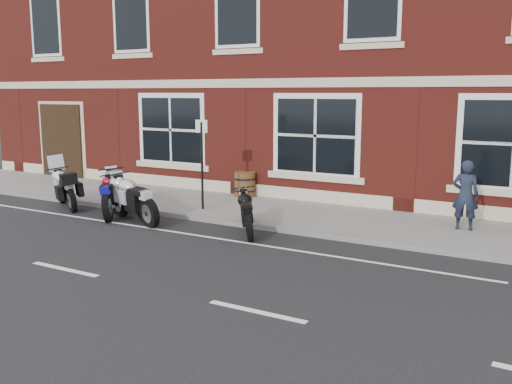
{
  "coord_description": "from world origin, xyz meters",
  "views": [
    {
      "loc": [
        7.94,
        -9.79,
        3.15
      ],
      "look_at": [
        1.31,
        1.6,
        0.83
      ],
      "focal_mm": 40.0,
      "sensor_mm": 36.0,
      "label": 1
    }
  ],
  "objects_px": {
    "moto_sport_red": "(113,192)",
    "moto_sport_black": "(128,195)",
    "moto_touring_silver": "(66,187)",
    "parking_sign": "(202,158)",
    "moto_naked_black": "(249,211)",
    "pedestrian_left": "(465,195)",
    "moto_sport_silver": "(134,197)",
    "barrel_planter": "(245,184)"
  },
  "relations": [
    {
      "from": "pedestrian_left",
      "to": "moto_sport_silver",
      "type": "bearing_deg",
      "value": 13.96
    },
    {
      "from": "moto_sport_red",
      "to": "pedestrian_left",
      "type": "height_order",
      "value": "pedestrian_left"
    },
    {
      "from": "moto_naked_black",
      "to": "pedestrian_left",
      "type": "xyz_separation_m",
      "value": [
        4.22,
        2.3,
        0.39
      ]
    },
    {
      "from": "moto_sport_silver",
      "to": "moto_naked_black",
      "type": "distance_m",
      "value": 3.07
    },
    {
      "from": "moto_sport_black",
      "to": "moto_sport_silver",
      "type": "relative_size",
      "value": 0.98
    },
    {
      "from": "moto_sport_silver",
      "to": "moto_sport_red",
      "type": "bearing_deg",
      "value": 94.5
    },
    {
      "from": "moto_touring_silver",
      "to": "moto_sport_silver",
      "type": "height_order",
      "value": "moto_touring_silver"
    },
    {
      "from": "moto_sport_red",
      "to": "moto_sport_black",
      "type": "bearing_deg",
      "value": -42.73
    },
    {
      "from": "moto_sport_red",
      "to": "moto_naked_black",
      "type": "distance_m",
      "value": 4.06
    },
    {
      "from": "moto_touring_silver",
      "to": "moto_naked_black",
      "type": "relative_size",
      "value": 1.12
    },
    {
      "from": "moto_sport_black",
      "to": "pedestrian_left",
      "type": "relative_size",
      "value": 1.39
    },
    {
      "from": "moto_naked_black",
      "to": "pedestrian_left",
      "type": "height_order",
      "value": "pedestrian_left"
    },
    {
      "from": "moto_naked_black",
      "to": "moto_sport_black",
      "type": "bearing_deg",
      "value": 147.81
    },
    {
      "from": "moto_naked_black",
      "to": "pedestrian_left",
      "type": "bearing_deg",
      "value": -5.85
    },
    {
      "from": "moto_sport_red",
      "to": "moto_touring_silver",
      "type": "bearing_deg",
      "value": 139.95
    },
    {
      "from": "moto_touring_silver",
      "to": "parking_sign",
      "type": "relative_size",
      "value": 0.82
    },
    {
      "from": "barrel_planter",
      "to": "parking_sign",
      "type": "distance_m",
      "value": 2.32
    },
    {
      "from": "moto_sport_black",
      "to": "pedestrian_left",
      "type": "xyz_separation_m",
      "value": [
        7.69,
        2.43,
        0.33
      ]
    },
    {
      "from": "moto_touring_silver",
      "to": "moto_naked_black",
      "type": "xyz_separation_m",
      "value": [
        5.9,
        -0.03,
        -0.06
      ]
    },
    {
      "from": "moto_sport_silver",
      "to": "barrel_planter",
      "type": "relative_size",
      "value": 3.07
    },
    {
      "from": "moto_sport_red",
      "to": "parking_sign",
      "type": "distance_m",
      "value": 2.47
    },
    {
      "from": "moto_touring_silver",
      "to": "moto_sport_black",
      "type": "bearing_deg",
      "value": -63.37
    },
    {
      "from": "moto_sport_red",
      "to": "moto_naked_black",
      "type": "height_order",
      "value": "moto_sport_red"
    },
    {
      "from": "moto_sport_black",
      "to": "pedestrian_left",
      "type": "bearing_deg",
      "value": -57.02
    },
    {
      "from": "moto_sport_red",
      "to": "moto_naked_black",
      "type": "xyz_separation_m",
      "value": [
        4.05,
        0.07,
        -0.09
      ]
    },
    {
      "from": "moto_naked_black",
      "to": "barrel_planter",
      "type": "distance_m",
      "value": 3.96
    },
    {
      "from": "moto_sport_black",
      "to": "parking_sign",
      "type": "distance_m",
      "value": 2.1
    },
    {
      "from": "moto_sport_black",
      "to": "barrel_planter",
      "type": "bearing_deg",
      "value": -5.65
    },
    {
      "from": "moto_touring_silver",
      "to": "parking_sign",
      "type": "bearing_deg",
      "value": -41.73
    },
    {
      "from": "moto_sport_red",
      "to": "moto_sport_black",
      "type": "xyz_separation_m",
      "value": [
        0.59,
        -0.06,
        -0.03
      ]
    },
    {
      "from": "barrel_planter",
      "to": "moto_naked_black",
      "type": "bearing_deg",
      "value": -57.5
    },
    {
      "from": "moto_sport_red",
      "to": "moto_sport_black",
      "type": "distance_m",
      "value": 0.59
    },
    {
      "from": "pedestrian_left",
      "to": "parking_sign",
      "type": "height_order",
      "value": "parking_sign"
    },
    {
      "from": "pedestrian_left",
      "to": "parking_sign",
      "type": "distance_m",
      "value": 6.48
    },
    {
      "from": "moto_touring_silver",
      "to": "moto_sport_black",
      "type": "xyz_separation_m",
      "value": [
        2.43,
        -0.16,
        0.0
      ]
    },
    {
      "from": "moto_naked_black",
      "to": "parking_sign",
      "type": "relative_size",
      "value": 0.73
    },
    {
      "from": "pedestrian_left",
      "to": "barrel_planter",
      "type": "distance_m",
      "value": 6.45
    },
    {
      "from": "moto_touring_silver",
      "to": "moto_sport_silver",
      "type": "distance_m",
      "value": 2.88
    },
    {
      "from": "moto_sport_red",
      "to": "pedestrian_left",
      "type": "relative_size",
      "value": 1.24
    },
    {
      "from": "barrel_planter",
      "to": "parking_sign",
      "type": "xyz_separation_m",
      "value": [
        -0.02,
        -2.11,
        0.98
      ]
    },
    {
      "from": "moto_naked_black",
      "to": "moto_sport_silver",
      "type": "bearing_deg",
      "value": 152.79
    },
    {
      "from": "moto_sport_silver",
      "to": "barrel_planter",
      "type": "bearing_deg",
      "value": 7.76
    }
  ]
}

